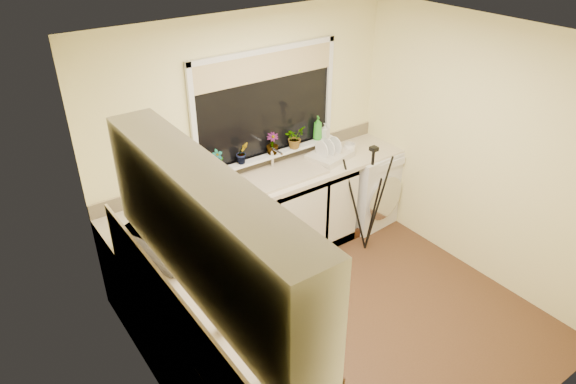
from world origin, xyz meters
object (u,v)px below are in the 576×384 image
(microwave, at_px, (160,243))
(plant_c, at_px, (272,144))
(plant_d, at_px, (295,137))
(dish_rack, at_px, (330,156))
(kettle, at_px, (181,259))
(soap_bottle_green, at_px, (318,128))
(laptop, at_px, (216,194))
(plant_a, at_px, (218,161))
(cup_left, at_px, (270,370))
(washing_machine, at_px, (365,185))
(steel_jar, at_px, (222,325))
(cup_back, at_px, (349,148))
(plant_b, at_px, (242,153))
(soap_bottle_clear, at_px, (325,131))
(tripod, at_px, (369,200))

(microwave, bearing_deg, plant_c, -88.55)
(plant_d, bearing_deg, dish_rack, -28.69)
(kettle, distance_m, soap_bottle_green, 2.32)
(kettle, bearing_deg, laptop, 47.83)
(laptop, relative_size, plant_a, 1.46)
(kettle, height_order, soap_bottle_green, soap_bottle_green)
(plant_d, relative_size, soap_bottle_green, 0.88)
(laptop, relative_size, cup_left, 2.97)
(washing_machine, relative_size, steel_jar, 7.86)
(cup_back, bearing_deg, kettle, -160.75)
(plant_b, relative_size, plant_d, 0.98)
(soap_bottle_green, relative_size, cup_left, 2.40)
(plant_a, bearing_deg, dish_rack, -8.03)
(soap_bottle_clear, distance_m, cup_left, 3.06)
(tripod, xyz_separation_m, cup_back, (0.14, 0.50, 0.36))
(tripod, bearing_deg, soap_bottle_green, 97.45)
(washing_machine, relative_size, microwave, 1.81)
(washing_machine, bearing_deg, plant_d, 160.35)
(dish_rack, height_order, plant_b, plant_b)
(microwave, xyz_separation_m, plant_b, (1.19, 0.75, 0.13))
(soap_bottle_green, bearing_deg, tripod, -79.86)
(steel_jar, bearing_deg, plant_d, 43.21)
(kettle, distance_m, dish_rack, 2.24)
(dish_rack, distance_m, cup_left, 2.89)
(plant_a, xyz_separation_m, plant_c, (0.62, 0.02, 0.00))
(plant_c, xyz_separation_m, plant_d, (0.27, -0.01, 0.00))
(microwave, height_order, cup_left, microwave)
(cup_left, bearing_deg, plant_a, 68.19)
(plant_a, xyz_separation_m, plant_d, (0.89, 0.01, 0.00))
(dish_rack, xyz_separation_m, plant_b, (-0.94, 0.18, 0.23))
(plant_a, height_order, soap_bottle_clear, plant_a)
(plant_a, distance_m, cup_back, 1.50)
(washing_machine, relative_size, cup_left, 8.20)
(dish_rack, bearing_deg, laptop, 168.21)
(microwave, xyz_separation_m, cup_back, (2.39, 0.56, -0.08))
(plant_a, bearing_deg, plant_c, 1.50)
(kettle, xyz_separation_m, tripod, (2.20, 0.32, -0.42))
(steel_jar, distance_m, soap_bottle_green, 2.75)
(washing_machine, bearing_deg, tripod, -134.40)
(laptop, relative_size, microwave, 0.66)
(steel_jar, relative_size, soap_bottle_clear, 0.66)
(kettle, bearing_deg, microwave, 101.02)
(tripod, height_order, soap_bottle_clear, soap_bottle_clear)
(microwave, bearing_deg, washing_machine, -103.64)
(soap_bottle_green, bearing_deg, microwave, -159.87)
(plant_c, relative_size, cup_left, 2.04)
(laptop, relative_size, soap_bottle_clear, 1.88)
(cup_back, bearing_deg, microwave, -166.81)
(plant_c, height_order, cup_left, plant_c)
(dish_rack, bearing_deg, cup_left, -150.05)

